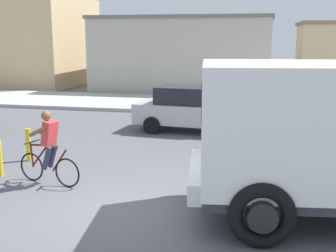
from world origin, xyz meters
The scene contains 8 objects.
ground_plane centered at (0.00, 0.00, 0.00)m, with size 120.00×120.00×0.00m, color #56565B.
sidewalk_far centered at (0.00, 13.32, 0.08)m, with size 80.00×5.00×0.16m, color #ADADA8.
cyclist centered at (-2.10, 1.12, 0.86)m, with size 1.69×0.60×1.72m.
car_red_near centered at (0.18, 7.52, 0.82)m, with size 4.14×2.16×1.60m.
pedestrian_near_kerb centered at (1.11, 7.99, 0.85)m, with size 0.34×0.22×1.62m.
bollard_far centered at (-3.56, 2.80, 0.45)m, with size 0.14×0.14×0.90m, color gold.
building_corner_left centered at (-13.29, 20.68, 3.10)m, with size 7.51×8.03×6.19m.
building_mid_block centered at (-2.15, 19.77, 2.24)m, with size 10.49×7.42×4.47m.
Camera 1 is at (2.63, -7.92, 3.39)m, focal length 47.55 mm.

